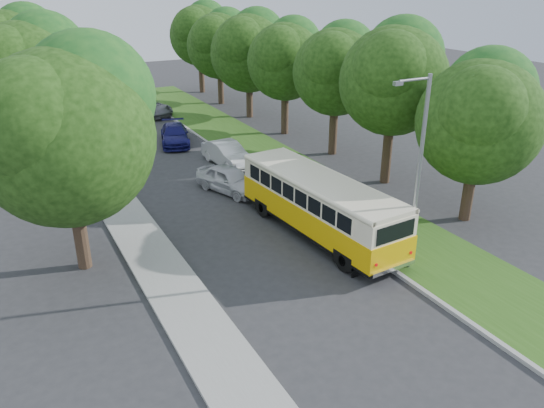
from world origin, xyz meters
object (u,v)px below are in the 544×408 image
car_white (227,154)px  car_grey (148,107)px  lamppost_near (417,170)px  vintage_bus (319,207)px  car_blue (175,135)px  lamppost_far (88,106)px  car_silver (229,179)px

car_white → car_grey: bearing=87.6°
lamppost_near → vintage_bus: (-1.51, 4.39, -2.91)m
car_blue → car_grey: bearing=101.2°
lamppost_far → car_silver: (5.95, -7.10, -3.38)m
vintage_bus → car_silver: vintage_bus is taller
vintage_bus → car_grey: 26.73m
car_blue → car_grey: car_grey is taller
lamppost_far → car_silver: bearing=-50.0°
car_blue → car_white: bearing=-60.8°
car_silver → car_grey: size_ratio=0.81×
car_silver → car_white: size_ratio=0.96×
lamppost_near → vintage_bus: 5.48m
car_silver → car_blue: bearing=68.6°
lamppost_near → car_white: size_ratio=1.77×
lamppost_far → car_white: 8.87m
car_white → car_blue: (-1.49, 6.09, -0.06)m
lamppost_far → car_blue: (6.21, 3.25, -3.43)m
vintage_bus → car_grey: size_ratio=1.85×
lamppost_near → car_silver: bearing=104.5°
lamppost_far → car_white: bearing=-20.2°
vintage_bus → car_blue: size_ratio=2.07×
vintage_bus → car_blue: vintage_bus is taller
vintage_bus → car_silver: 7.19m
car_blue → lamppost_near: bearing=-67.6°
lamppost_far → car_grey: bearing=61.4°
vintage_bus → car_white: bearing=84.2°
lamppost_near → car_grey: lamppost_near is taller
car_silver → car_grey: (0.93, 19.71, 0.00)m
lamppost_far → car_blue: size_ratio=1.58×
car_silver → car_blue: 10.36m
car_grey → vintage_bus: bearing=-104.9°
lamppost_far → car_blue: bearing=27.7°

